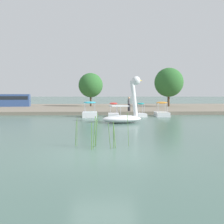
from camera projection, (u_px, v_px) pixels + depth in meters
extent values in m
plane|color=#47665B|center=(103.00, 154.00, 9.62)|extent=(662.52, 662.52, 0.00)
cube|color=slate|center=(102.00, 108.00, 40.70)|extent=(127.92, 24.92, 0.38)
ellipsoid|color=white|center=(122.00, 119.00, 20.44)|extent=(3.41, 2.14, 0.62)
cylinder|color=white|center=(134.00, 99.00, 20.58)|extent=(0.74, 0.48, 2.91)
sphere|color=white|center=(136.00, 81.00, 20.53)|extent=(0.82, 0.82, 0.69)
cone|color=yellow|center=(139.00, 81.00, 20.59)|extent=(0.55, 0.47, 0.38)
cube|color=white|center=(119.00, 106.00, 20.31)|extent=(1.59, 1.38, 0.08)
cylinder|color=silver|center=(121.00, 111.00, 19.85)|extent=(0.04, 0.04, 0.74)
cylinder|color=silver|center=(117.00, 110.00, 20.82)|extent=(0.04, 0.04, 0.74)
cube|color=white|center=(162.00, 114.00, 26.80)|extent=(1.41, 2.35, 0.44)
ellipsoid|color=orange|center=(162.00, 103.00, 26.72)|extent=(1.21, 1.42, 0.20)
cylinder|color=#B7B7BF|center=(156.00, 107.00, 27.30)|extent=(0.04, 0.04, 0.98)
cylinder|color=#B7B7BF|center=(165.00, 107.00, 27.30)|extent=(0.04, 0.04, 0.98)
cylinder|color=#B7B7BF|center=(158.00, 108.00, 26.20)|extent=(0.04, 0.04, 0.98)
cylinder|color=#B7B7BF|center=(167.00, 108.00, 26.20)|extent=(0.04, 0.04, 0.98)
cube|color=white|center=(141.00, 115.00, 26.36)|extent=(1.09, 1.82, 0.33)
ellipsoid|color=teal|center=(141.00, 104.00, 26.28)|extent=(0.78, 0.92, 0.20)
cylinder|color=#B7B7BF|center=(137.00, 108.00, 26.62)|extent=(0.04, 0.04, 0.99)
cylinder|color=#B7B7BF|center=(143.00, 108.00, 26.69)|extent=(0.04, 0.04, 0.99)
cylinder|color=#B7B7BF|center=(139.00, 109.00, 25.94)|extent=(0.04, 0.04, 0.99)
cylinder|color=#B7B7BF|center=(144.00, 109.00, 26.02)|extent=(0.04, 0.04, 0.99)
cube|color=white|center=(114.00, 115.00, 26.25)|extent=(1.13, 1.96, 0.35)
ellipsoid|color=red|center=(114.00, 104.00, 26.18)|extent=(0.85, 1.09, 0.20)
cylinder|color=#B7B7BF|center=(110.00, 108.00, 26.63)|extent=(0.04, 0.04, 0.99)
cylinder|color=#B7B7BF|center=(117.00, 108.00, 26.64)|extent=(0.04, 0.04, 0.99)
cylinder|color=#B7B7BF|center=(110.00, 109.00, 25.78)|extent=(0.04, 0.04, 0.99)
cylinder|color=#B7B7BF|center=(117.00, 109.00, 25.79)|extent=(0.04, 0.04, 0.99)
cube|color=white|center=(90.00, 114.00, 25.98)|extent=(1.54, 2.42, 0.51)
ellipsoid|color=#2DB7D1|center=(90.00, 102.00, 25.89)|extent=(1.28, 1.19, 0.20)
cylinder|color=#B7B7BF|center=(85.00, 107.00, 26.34)|extent=(0.04, 0.04, 0.95)
cylinder|color=#B7B7BF|center=(95.00, 107.00, 26.42)|extent=(0.04, 0.04, 0.95)
cylinder|color=#B7B7BF|center=(85.00, 107.00, 25.43)|extent=(0.04, 0.04, 0.95)
cylinder|color=#B7B7BF|center=(95.00, 107.00, 25.51)|extent=(0.04, 0.04, 0.95)
cylinder|color=#4C3823|center=(169.00, 98.00, 41.18)|extent=(0.36, 0.36, 2.80)
ellipsoid|color=#2D662D|center=(169.00, 82.00, 41.01)|extent=(5.93, 5.67, 4.64)
cylinder|color=#423323|center=(91.00, 98.00, 41.90)|extent=(0.28, 0.28, 2.66)
ellipsoid|color=#2D662D|center=(91.00, 85.00, 41.76)|extent=(5.04, 5.04, 3.94)
cube|color=black|center=(129.00, 107.00, 29.43)|extent=(0.28, 0.28, 0.83)
cube|color=#4C4C51|center=(129.00, 101.00, 29.38)|extent=(0.32, 0.31, 0.56)
sphere|color=tan|center=(129.00, 98.00, 29.35)|extent=(0.25, 0.25, 0.25)
cube|color=navy|center=(14.00, 100.00, 40.98)|extent=(4.99, 2.41, 1.97)
cube|color=black|center=(14.00, 98.00, 40.95)|extent=(4.61, 2.40, 0.55)
cylinder|color=#4C7F33|center=(92.00, 136.00, 10.41)|extent=(0.03, 0.18, 1.10)
cylinder|color=#4C7F33|center=(77.00, 132.00, 10.95)|extent=(0.05, 0.16, 1.26)
cylinder|color=#4C7F33|center=(96.00, 133.00, 10.95)|extent=(0.08, 0.18, 1.18)
cylinder|color=#4C7F33|center=(128.00, 129.00, 11.16)|extent=(0.06, 0.22, 1.44)
cylinder|color=#4C7F33|center=(114.00, 134.00, 11.17)|extent=(0.12, 0.04, 1.08)
cylinder|color=#4C7F33|center=(94.00, 132.00, 10.64)|extent=(0.12, 0.22, 1.34)
cylinder|color=#4C7F33|center=(109.00, 136.00, 10.49)|extent=(0.12, 0.14, 1.11)
cylinder|color=#4C7F33|center=(115.00, 137.00, 10.68)|extent=(0.10, 0.05, 0.97)
cylinder|color=#4C7F33|center=(96.00, 130.00, 11.19)|extent=(0.14, 0.23, 1.42)
cylinder|color=#4C7F33|center=(76.00, 134.00, 11.08)|extent=(0.09, 0.17, 1.12)
cylinder|color=#4C7F33|center=(114.00, 135.00, 10.71)|extent=(0.03, 0.16, 1.06)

